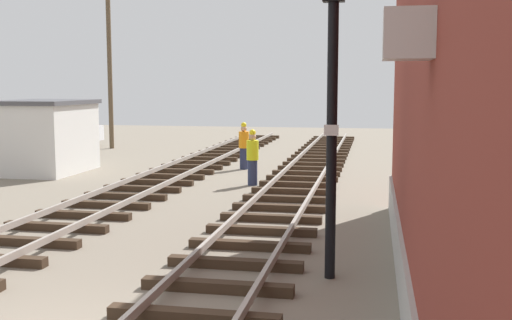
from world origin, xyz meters
TOP-DOWN VIEW (x-y plane):
  - signal_mast at (2.98, 3.74)m, footprint 0.36×0.40m
  - control_hut at (-8.67, 14.97)m, footprint 3.00×3.80m
  - parked_car_white at (-13.09, 24.49)m, footprint 4.20×2.04m
  - utility_pole_far at (-9.94, 24.01)m, footprint 1.80×0.24m
  - track_worker_foreground at (-1.38, 17.24)m, footprint 0.40×0.40m
  - track_worker_distant at (-0.27, 13.38)m, footprint 0.40×0.40m

SIDE VIEW (x-z plane):
  - parked_car_white at x=-13.09m, z-range 0.02..1.78m
  - track_worker_foreground at x=-1.38m, z-range -0.01..1.86m
  - track_worker_distant at x=-0.27m, z-range -0.01..1.86m
  - control_hut at x=-8.67m, z-range 0.01..2.77m
  - signal_mast at x=2.98m, z-range 0.72..6.50m
  - utility_pole_far at x=-9.94m, z-range 0.20..9.47m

